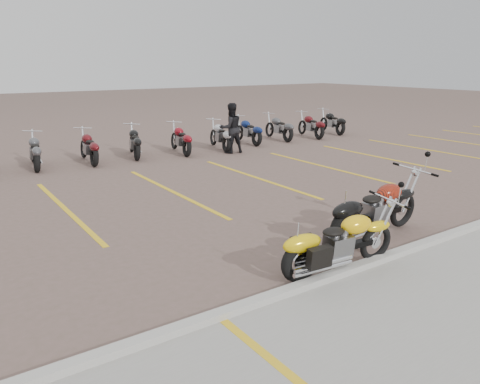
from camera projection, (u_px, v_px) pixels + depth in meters
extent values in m
plane|color=brown|center=(266.00, 238.00, 8.95)|extent=(100.00, 100.00, 0.00)
cube|color=#ADAAA3|center=(344.00, 272.00, 7.34)|extent=(60.00, 0.18, 0.12)
torus|color=black|center=(374.00, 244.00, 7.81)|extent=(0.65, 0.17, 0.65)
torus|color=black|center=(299.00, 262.00, 7.08)|extent=(0.70, 0.23, 0.69)
cube|color=black|center=(339.00, 249.00, 7.43)|extent=(1.30, 0.23, 0.10)
cube|color=slate|center=(337.00, 246.00, 7.39)|extent=(0.44, 0.33, 0.34)
ellipsoid|color=yellow|center=(354.00, 225.00, 7.46)|extent=(0.60, 0.37, 0.30)
ellipsoid|color=black|center=(331.00, 232.00, 7.26)|extent=(0.41, 0.29, 0.12)
torus|color=black|center=(401.00, 211.00, 9.41)|extent=(0.72, 0.16, 0.72)
torus|color=black|center=(344.00, 228.00, 8.41)|extent=(0.77, 0.23, 0.76)
cube|color=black|center=(374.00, 216.00, 8.89)|extent=(1.44, 0.20, 0.11)
cube|color=slate|center=(373.00, 213.00, 8.84)|extent=(0.48, 0.36, 0.38)
ellipsoid|color=black|center=(386.00, 193.00, 8.96)|extent=(0.66, 0.39, 0.33)
ellipsoid|color=black|center=(369.00, 200.00, 8.68)|extent=(0.45, 0.31, 0.13)
imported|color=black|center=(231.00, 128.00, 17.09)|extent=(0.98, 0.81, 1.83)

